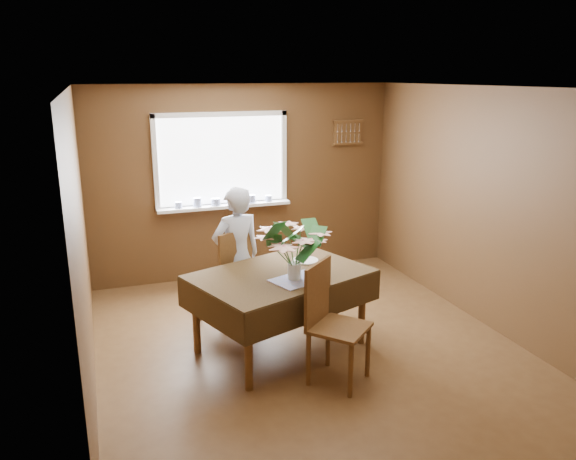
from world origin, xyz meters
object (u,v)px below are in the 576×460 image
object	(u,v)px
chair_far	(229,273)
seated_woman	(237,257)
flower_bouquet	(294,243)
chair_near	(330,319)
dining_table	(281,282)

from	to	relation	value
chair_far	seated_woman	world-z (taller)	seated_woman
chair_far	flower_bouquet	xyz separation A→B (m)	(0.40, -0.95, 0.57)
chair_near	seated_woman	bearing A→B (deg)	67.36
dining_table	seated_woman	bearing A→B (deg)	90.00
dining_table	seated_woman	xyz separation A→B (m)	(-0.25, 0.70, 0.07)
dining_table	chair_near	xyz separation A→B (m)	(0.22, -0.69, -0.12)
chair_far	seated_woman	distance (m)	0.21
dining_table	flower_bouquet	distance (m)	0.50
chair_far	chair_near	bearing A→B (deg)	82.80
chair_far	flower_bouquet	world-z (taller)	flower_bouquet
seated_woman	flower_bouquet	bearing A→B (deg)	97.32
seated_woman	flower_bouquet	size ratio (longest dim) A/B	2.40
dining_table	seated_woman	world-z (taller)	seated_woman
seated_woman	chair_far	bearing A→B (deg)	-39.42
chair_far	seated_woman	xyz separation A→B (m)	(0.08, -0.04, 0.19)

